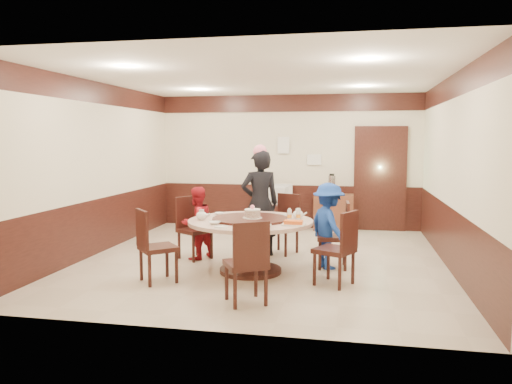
% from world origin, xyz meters
% --- Properties ---
extents(room, '(6.00, 6.04, 2.84)m').
position_xyz_m(room, '(0.01, 0.01, 1.08)').
color(room, beige).
rests_on(room, ground).
extents(banquet_table, '(1.74, 1.74, 0.78)m').
position_xyz_m(banquet_table, '(-0.04, -0.79, 0.53)').
color(banquet_table, black).
rests_on(banquet_table, ground).
extents(chair_0, '(0.48, 0.47, 0.97)m').
position_xyz_m(chair_0, '(1.10, -0.30, 0.30)').
color(chair_0, black).
rests_on(chair_0, ground).
extents(chair_1, '(0.58, 0.58, 0.97)m').
position_xyz_m(chair_1, '(0.24, 0.49, 0.30)').
color(chair_1, black).
rests_on(chair_1, ground).
extents(chair_2, '(0.61, 0.61, 0.97)m').
position_xyz_m(chair_2, '(-1.08, -0.14, 0.30)').
color(chair_2, black).
rests_on(chair_2, ground).
extents(chair_3, '(0.62, 0.62, 0.97)m').
position_xyz_m(chair_3, '(-1.15, -1.49, 0.30)').
color(chair_3, black).
rests_on(chair_3, ground).
extents(chair_4, '(0.60, 0.60, 0.97)m').
position_xyz_m(chair_4, '(0.19, -2.11, 0.30)').
color(chair_4, black).
rests_on(chair_4, ground).
extents(chair_5, '(0.59, 0.59, 0.97)m').
position_xyz_m(chair_5, '(1.16, -1.18, 0.30)').
color(chair_5, black).
rests_on(chair_5, ground).
extents(person_standing, '(0.73, 0.61, 1.70)m').
position_xyz_m(person_standing, '(-0.10, 0.29, 0.85)').
color(person_standing, black).
rests_on(person_standing, ground).
extents(person_red, '(0.66, 0.70, 1.14)m').
position_xyz_m(person_red, '(-1.02, -0.16, 0.57)').
color(person_red, '#AF1720').
rests_on(person_red, ground).
extents(person_blue, '(0.83, 0.93, 1.25)m').
position_xyz_m(person_blue, '(1.02, -0.34, 0.62)').
color(person_blue, '#183D9F').
rests_on(person_blue, ground).
extents(birthday_cake, '(0.27, 0.27, 0.19)m').
position_xyz_m(birthday_cake, '(-0.00, -0.82, 0.84)').
color(birthday_cake, white).
rests_on(birthday_cake, banquet_table).
extents(teapot_left, '(0.17, 0.15, 0.13)m').
position_xyz_m(teapot_left, '(-0.71, -0.93, 0.81)').
color(teapot_left, white).
rests_on(teapot_left, banquet_table).
extents(teapot_right, '(0.17, 0.15, 0.13)m').
position_xyz_m(teapot_right, '(0.60, -0.57, 0.81)').
color(teapot_right, white).
rests_on(teapot_right, banquet_table).
extents(bowl_0, '(0.14, 0.14, 0.03)m').
position_xyz_m(bowl_0, '(-0.59, -0.41, 0.77)').
color(bowl_0, white).
rests_on(bowl_0, banquet_table).
extents(bowl_1, '(0.15, 0.15, 0.05)m').
position_xyz_m(bowl_1, '(0.28, -1.36, 0.77)').
color(bowl_1, white).
rests_on(bowl_1, banquet_table).
extents(bowl_2, '(0.16, 0.16, 0.04)m').
position_xyz_m(bowl_2, '(-0.43, -1.25, 0.77)').
color(bowl_2, white).
rests_on(bowl_2, banquet_table).
extents(bowl_3, '(0.14, 0.14, 0.04)m').
position_xyz_m(bowl_3, '(0.60, -0.98, 0.77)').
color(bowl_3, white).
rests_on(bowl_3, banquet_table).
extents(bowl_4, '(0.15, 0.15, 0.04)m').
position_xyz_m(bowl_4, '(-0.74, -0.65, 0.77)').
color(bowl_4, white).
rests_on(bowl_4, banquet_table).
extents(saucer_near, '(0.18, 0.18, 0.01)m').
position_xyz_m(saucer_near, '(-0.29, -1.44, 0.76)').
color(saucer_near, white).
rests_on(saucer_near, banquet_table).
extents(saucer_far, '(0.18, 0.18, 0.01)m').
position_xyz_m(saucer_far, '(0.41, -0.29, 0.76)').
color(saucer_far, white).
rests_on(saucer_far, banquet_table).
extents(shrimp_platter, '(0.30, 0.20, 0.06)m').
position_xyz_m(shrimp_platter, '(0.60, -1.12, 0.78)').
color(shrimp_platter, white).
rests_on(shrimp_platter, banquet_table).
extents(bottle_0, '(0.06, 0.06, 0.16)m').
position_xyz_m(bottle_0, '(0.51, -0.80, 0.83)').
color(bottle_0, white).
rests_on(bottle_0, banquet_table).
extents(bottle_1, '(0.06, 0.06, 0.16)m').
position_xyz_m(bottle_1, '(0.63, -0.76, 0.83)').
color(bottle_1, white).
rests_on(bottle_1, banquet_table).
extents(tv_stand, '(0.85, 0.45, 0.50)m').
position_xyz_m(tv_stand, '(-0.26, 2.75, 0.25)').
color(tv_stand, black).
rests_on(tv_stand, ground).
extents(television, '(0.77, 0.15, 0.44)m').
position_xyz_m(television, '(-0.26, 2.75, 0.72)').
color(television, gray).
rests_on(television, tv_stand).
extents(side_cabinet, '(0.80, 0.40, 0.75)m').
position_xyz_m(side_cabinet, '(0.98, 2.78, 0.38)').
color(side_cabinet, brown).
rests_on(side_cabinet, ground).
extents(thermos, '(0.15, 0.15, 0.38)m').
position_xyz_m(thermos, '(0.93, 2.78, 0.94)').
color(thermos, silver).
rests_on(thermos, side_cabinet).
extents(notice_left, '(0.25, 0.00, 0.35)m').
position_xyz_m(notice_left, '(-0.10, 2.96, 1.75)').
color(notice_left, white).
rests_on(notice_left, room).
extents(notice_right, '(0.30, 0.00, 0.22)m').
position_xyz_m(notice_right, '(0.55, 2.96, 1.45)').
color(notice_right, white).
rests_on(notice_right, room).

